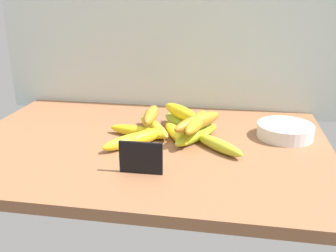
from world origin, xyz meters
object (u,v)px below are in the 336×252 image
banana_3 (143,137)px  banana_10 (197,122)px  banana_4 (197,135)px  banana_11 (149,115)px  banana_9 (198,122)px  banana_0 (181,124)px  banana_5 (139,132)px  banana_6 (154,127)px  banana_7 (219,145)px  banana_12 (181,112)px  banana_2 (202,127)px  fruit_bowl (285,131)px  banana_8 (129,141)px  chalkboard_sign (141,159)px  banana_1 (176,133)px

banana_3 → banana_10: bearing=15.3°
banana_4 → banana_11: banana_11 is taller
banana_4 → banana_9: banana_9 is taller
banana_9 → banana_0: bearing=126.6°
banana_0 → banana_10: (6.01, -8.75, 3.91)cm
banana_9 → banana_10: (-0.29, -0.26, -0.07)cm
banana_5 → banana_6: banana_6 is taller
banana_0 → banana_4: 10.39cm
banana_7 → banana_6: bearing=152.1°
banana_6 → banana_12: banana_12 is taller
banana_2 → banana_11: bearing=-173.8°
banana_4 → banana_11: (-15.81, 5.17, 3.86)cm
banana_7 → banana_12: 19.76cm
banana_10 → banana_5: bearing=179.0°
fruit_bowl → banana_10: 28.35cm
banana_9 → banana_8: bearing=-157.8°
banana_2 → banana_8: (-20.27, -15.02, -0.22)cm
chalkboard_sign → banana_12: same height
banana_4 → banana_6: size_ratio=1.03×
banana_6 → banana_12: bearing=19.1°
chalkboard_sign → banana_7: chalkboard_sign is taller
banana_0 → banana_9: banana_9 is taller
banana_7 → banana_10: bearing=138.3°
banana_10 → banana_12: (-5.79, 7.91, 0.34)cm
banana_0 → banana_7: size_ratio=1.17×
banana_3 → banana_11: 10.51cm
banana_10 → banana_11: bearing=160.6°
chalkboard_sign → banana_5: 24.68cm
banana_3 → banana_8: size_ratio=0.87×
banana_10 → chalkboard_sign: bearing=-116.2°
banana_1 → banana_10: (6.37, -0.70, 4.24)cm
banana_3 → banana_9: bearing=15.9°
chalkboard_sign → fruit_bowl: (38.44, 31.35, -1.72)cm
banana_4 → banana_0: bearing=126.1°
chalkboard_sign → banana_0: chalkboard_sign is taller
banana_3 → banana_11: banana_11 is taller
chalkboard_sign → banana_11: 29.29cm
chalkboard_sign → banana_4: chalkboard_sign is taller
banana_8 → banana_11: banana_11 is taller
chalkboard_sign → banana_7: (18.62, 17.08, -2.08)cm
banana_10 → banana_11: 16.64cm
banana_4 → banana_6: same height
banana_11 → banana_12: bearing=13.5°
banana_2 → banana_9: bearing=-97.2°
banana_5 → banana_12: banana_12 is taller
banana_2 → banana_8: size_ratio=1.00×
banana_8 → banana_9: (19.37, 7.92, 4.31)cm
banana_2 → banana_5: bearing=-159.9°
fruit_bowl → banana_6: (-41.16, -2.97, -0.19)cm
chalkboard_sign → banana_8: chalkboard_sign is taller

